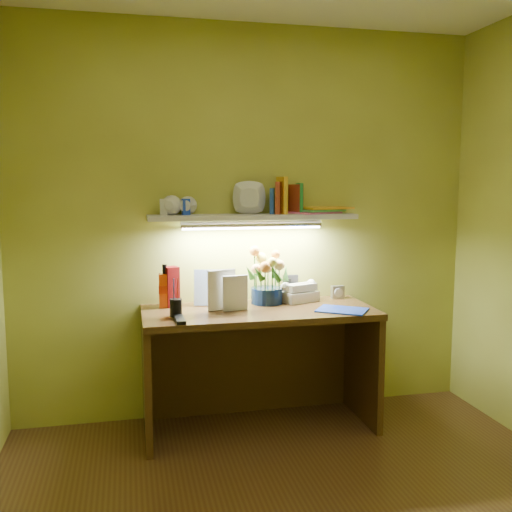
{
  "coord_description": "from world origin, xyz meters",
  "views": [
    {
      "loc": [
        -0.76,
        -2.09,
        1.5
      ],
      "look_at": [
        0.01,
        1.35,
        1.06
      ],
      "focal_mm": 40.0,
      "sensor_mm": 36.0,
      "label": 1
    }
  ],
  "objects_px": {
    "desk_clock": "(338,292)",
    "whisky_bottle": "(165,286)",
    "flower_bouquet": "(267,276)",
    "desk": "(259,369)",
    "telephone": "(298,291)"
  },
  "relations": [
    {
      "from": "desk_clock",
      "to": "whisky_bottle",
      "type": "bearing_deg",
      "value": -179.51
    },
    {
      "from": "flower_bouquet",
      "to": "whisky_bottle",
      "type": "relative_size",
      "value": 1.32
    },
    {
      "from": "desk",
      "to": "flower_bouquet",
      "type": "height_order",
      "value": "flower_bouquet"
    },
    {
      "from": "telephone",
      "to": "desk_clock",
      "type": "bearing_deg",
      "value": -14.62
    },
    {
      "from": "flower_bouquet",
      "to": "telephone",
      "type": "distance_m",
      "value": 0.24
    },
    {
      "from": "flower_bouquet",
      "to": "whisky_bottle",
      "type": "distance_m",
      "value": 0.64
    },
    {
      "from": "flower_bouquet",
      "to": "whisky_bottle",
      "type": "height_order",
      "value": "flower_bouquet"
    },
    {
      "from": "telephone",
      "to": "whisky_bottle",
      "type": "xyz_separation_m",
      "value": [
        -0.85,
        0.01,
        0.07
      ]
    },
    {
      "from": "flower_bouquet",
      "to": "desk_clock",
      "type": "distance_m",
      "value": 0.52
    },
    {
      "from": "flower_bouquet",
      "to": "whisky_bottle",
      "type": "bearing_deg",
      "value": 177.13
    },
    {
      "from": "flower_bouquet",
      "to": "whisky_bottle",
      "type": "xyz_separation_m",
      "value": [
        -0.64,
        0.03,
        -0.04
      ]
    },
    {
      "from": "telephone",
      "to": "whisky_bottle",
      "type": "height_order",
      "value": "whisky_bottle"
    },
    {
      "from": "desk",
      "to": "desk_clock",
      "type": "bearing_deg",
      "value": 19.99
    },
    {
      "from": "desk_clock",
      "to": "whisky_bottle",
      "type": "height_order",
      "value": "whisky_bottle"
    },
    {
      "from": "desk",
      "to": "flower_bouquet",
      "type": "relative_size",
      "value": 3.99
    }
  ]
}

